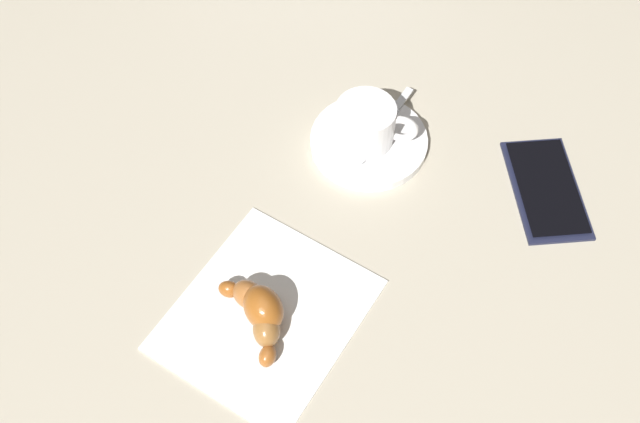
% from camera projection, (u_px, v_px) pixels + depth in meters
% --- Properties ---
extents(ground_plane, '(1.80, 1.80, 0.00)m').
position_uv_depth(ground_plane, '(324.00, 229.00, 0.78)').
color(ground_plane, '#ADA48E').
extents(saucer, '(0.13, 0.13, 0.01)m').
position_uv_depth(saucer, '(366.00, 141.00, 0.84)').
color(saucer, white).
rests_on(saucer, ground).
extents(espresso_cup, '(0.07, 0.09, 0.05)m').
position_uv_depth(espresso_cup, '(367.00, 124.00, 0.81)').
color(espresso_cup, white).
rests_on(espresso_cup, saucer).
extents(teaspoon, '(0.14, 0.03, 0.01)m').
position_uv_depth(teaspoon, '(373.00, 139.00, 0.83)').
color(teaspoon, silver).
rests_on(teaspoon, saucer).
extents(sugar_packet, '(0.06, 0.05, 0.01)m').
position_uv_depth(sugar_packet, '(354.00, 113.00, 0.85)').
color(sugar_packet, white).
rests_on(sugar_packet, saucer).
extents(napkin, '(0.21, 0.19, 0.00)m').
position_uv_depth(napkin, '(267.00, 314.00, 0.72)').
color(napkin, white).
rests_on(napkin, ground).
extents(croissant, '(0.08, 0.09, 0.04)m').
position_uv_depth(croissant, '(260.00, 311.00, 0.70)').
color(croissant, brown).
rests_on(croissant, napkin).
extents(cell_phone, '(0.15, 0.13, 0.01)m').
position_uv_depth(cell_phone, '(546.00, 188.00, 0.80)').
color(cell_phone, '#1A1D33').
rests_on(cell_phone, ground).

